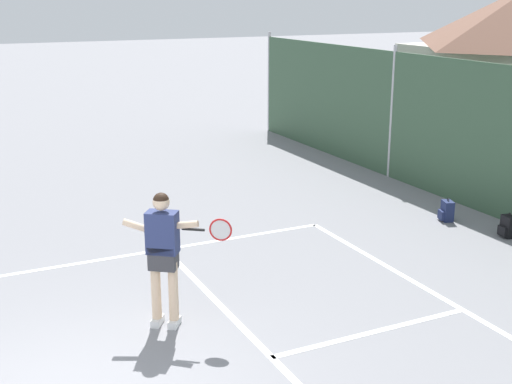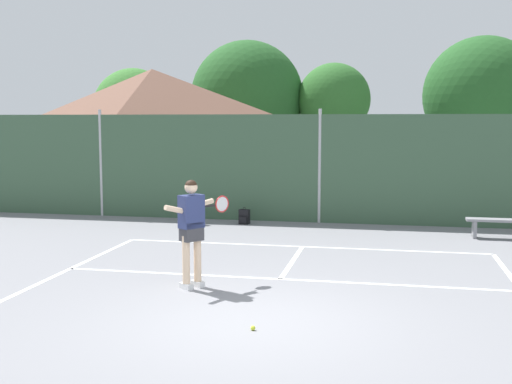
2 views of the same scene
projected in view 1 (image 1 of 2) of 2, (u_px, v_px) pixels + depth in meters
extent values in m
cube|color=white|center=(463.00, 310.00, 9.62)|extent=(8.20, 0.10, 0.01)
cube|color=white|center=(17.00, 273.00, 10.87)|extent=(0.10, 11.00, 0.01)
cube|color=white|center=(272.00, 357.00, 8.36)|extent=(8.20, 0.10, 0.01)
cube|color=white|center=(372.00, 332.00, 8.98)|extent=(0.10, 2.97, 0.01)
cylinder|color=#B2B2B7|center=(269.00, 82.00, 21.89)|extent=(0.09, 0.09, 3.15)
cylinder|color=#B2B2B7|center=(392.00, 112.00, 16.27)|extent=(0.09, 0.09, 3.15)
cube|color=silver|center=(157.00, 321.00, 9.19)|extent=(0.28, 0.25, 0.10)
cube|color=silver|center=(175.00, 322.00, 9.15)|extent=(0.28, 0.25, 0.10)
cylinder|color=beige|center=(156.00, 289.00, 9.06)|extent=(0.13, 0.13, 0.82)
cylinder|color=beige|center=(173.00, 291.00, 9.02)|extent=(0.13, 0.13, 0.82)
cube|color=#38383D|center=(163.00, 257.00, 8.91)|extent=(0.41, 0.43, 0.32)
cube|color=navy|center=(162.00, 232.00, 8.82)|extent=(0.43, 0.46, 0.56)
sphere|color=beige|center=(161.00, 202.00, 8.70)|extent=(0.22, 0.22, 0.22)
sphere|color=black|center=(161.00, 201.00, 8.70)|extent=(0.21, 0.21, 0.21)
cylinder|color=beige|center=(178.00, 225.00, 8.78)|extent=(0.40, 0.50, 0.17)
cylinder|color=beige|center=(141.00, 228.00, 8.85)|extent=(0.37, 0.46, 0.22)
cylinder|color=black|center=(193.00, 229.00, 8.78)|extent=(0.21, 0.26, 0.04)
torus|color=red|center=(221.00, 230.00, 8.77)|extent=(0.20, 0.26, 0.30)
cylinder|color=silver|center=(221.00, 230.00, 8.77)|extent=(0.16, 0.21, 0.26)
cube|color=navy|center=(447.00, 211.00, 13.38)|extent=(0.32, 0.26, 0.40)
cube|color=navy|center=(441.00, 215.00, 13.39)|extent=(0.23, 0.13, 0.18)
torus|color=black|center=(448.00, 200.00, 13.32)|extent=(0.09, 0.04, 0.09)
cube|color=black|center=(508.00, 226.00, 12.48)|extent=(0.31, 0.23, 0.40)
cube|color=black|center=(502.00, 231.00, 12.47)|extent=(0.23, 0.10, 0.18)
torus|color=black|center=(510.00, 215.00, 12.42)|extent=(0.09, 0.03, 0.09)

